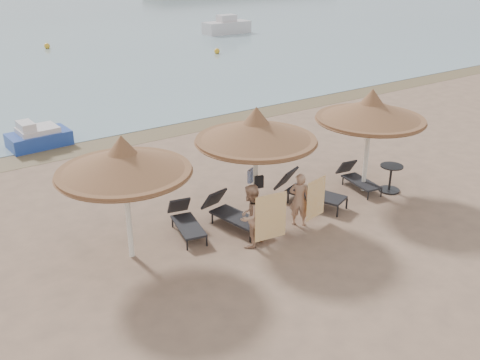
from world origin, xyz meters
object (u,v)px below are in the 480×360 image
(pedal_boat, at_px, (38,137))
(lounger_far_left, at_px, (185,220))
(person_right, at_px, (300,195))
(side_table, at_px, (390,179))
(person_left, at_px, (250,211))
(palapa_left, at_px, (123,162))
(lounger_far_right, at_px, (357,178))
(palapa_right, at_px, (371,111))
(lounger_near_left, at_px, (230,212))
(palapa_center, at_px, (256,131))
(lounger_near_right, at_px, (307,190))

(pedal_boat, bearing_deg, lounger_far_left, -84.97)
(pedal_boat, bearing_deg, person_right, -72.04)
(side_table, distance_m, person_left, 5.37)
(palapa_left, distance_m, side_table, 8.28)
(palapa_left, distance_m, lounger_far_right, 7.61)
(lounger_far_right, distance_m, person_left, 4.82)
(person_left, xyz_separation_m, person_right, (1.68, 0.16, -0.08))
(palapa_right, xyz_separation_m, lounger_near_left, (-4.54, 0.44, -2.12))
(side_table, height_order, pedal_boat, pedal_boat)
(palapa_center, relative_size, lounger_far_left, 1.80)
(palapa_left, bearing_deg, lounger_far_right, -1.43)
(palapa_right, bearing_deg, side_table, -36.47)
(palapa_left, relative_size, pedal_boat, 1.38)
(pedal_boat, bearing_deg, side_table, -56.23)
(palapa_right, bearing_deg, palapa_left, 176.45)
(person_left, bearing_deg, palapa_left, -48.26)
(palapa_center, height_order, person_left, palapa_center)
(side_table, distance_m, pedal_boat, 12.60)
(person_left, bearing_deg, pedal_boat, -101.47)
(lounger_far_right, relative_size, person_left, 0.90)
(palapa_center, height_order, side_table, palapa_center)
(lounger_near_right, relative_size, pedal_boat, 0.97)
(lounger_far_right, xyz_separation_m, person_right, (-3.00, -0.83, 0.52))
(lounger_near_right, bearing_deg, lounger_near_left, 155.48)
(palapa_right, relative_size, lounger_near_left, 1.62)
(person_left, bearing_deg, lounger_near_left, -122.54)
(palapa_left, xyz_separation_m, lounger_near_left, (2.80, -0.02, -2.05))
(palapa_center, xyz_separation_m, pedal_boat, (-3.26, 9.17, -2.12))
(lounger_near_left, xyz_separation_m, pedal_boat, (-2.50, 9.09, -0.00))
(palapa_center, distance_m, lounger_near_right, 2.75)
(pedal_boat, bearing_deg, lounger_near_left, -78.36)
(lounger_near_right, xyz_separation_m, person_right, (-1.03, -0.87, 0.44))
(lounger_far_right, bearing_deg, palapa_right, -76.52)
(palapa_right, bearing_deg, lounger_far_right, 95.28)
(palapa_left, xyz_separation_m, pedal_boat, (0.30, 9.07, -2.05))
(lounger_near_left, relative_size, pedal_boat, 0.88)
(palapa_center, height_order, lounger_near_right, palapa_center)
(lounger_near_right, distance_m, person_right, 1.42)
(side_table, bearing_deg, palapa_left, 173.41)
(lounger_far_right, bearing_deg, lounger_near_right, -172.91)
(lounger_far_left, height_order, person_right, person_right)
(palapa_center, bearing_deg, lounger_near_right, -1.69)
(palapa_center, bearing_deg, person_right, -50.68)
(lounger_near_left, distance_m, person_left, 1.29)
(palapa_center, xyz_separation_m, person_left, (-0.93, -1.08, -1.56))
(lounger_far_left, bearing_deg, side_table, 0.28)
(palapa_left, bearing_deg, person_right, -13.21)
(palapa_left, distance_m, lounger_far_left, 2.68)
(lounger_near_left, bearing_deg, palapa_left, 168.82)
(palapa_left, height_order, side_table, palapa_left)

